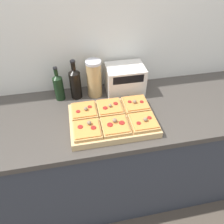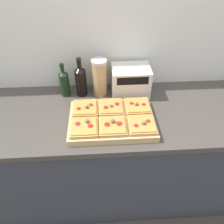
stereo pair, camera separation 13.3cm
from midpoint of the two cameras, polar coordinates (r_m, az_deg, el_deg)
The scene contains 14 objects.
ground_plane at distance 2.03m, azimuth -0.69°, elevation -26.87°, with size 12.00×12.00×0.00m, color #4C4238.
wall_back at distance 1.56m, azimuth -5.91°, elevation 17.20°, with size 6.00×0.06×2.50m.
kitchen_counter at distance 1.77m, azimuth -2.78°, elevation -11.59°, with size 2.63×0.67×0.94m.
cutting_board at distance 1.34m, azimuth -2.60°, elevation -2.32°, with size 0.51×0.35×0.04m, color tan.
pizza_slice_back_left at distance 1.37m, azimuth -10.06°, elevation 0.26°, with size 0.16×0.16×0.05m.
pizza_slice_back_center at distance 1.37m, azimuth -3.21°, elevation 1.14°, with size 0.16×0.16×0.05m.
pizza_slice_back_right at distance 1.40m, azimuth 3.50°, elevation 2.00°, with size 0.16×0.16×0.05m.
pizza_slice_front_left at distance 1.25m, azimuth -9.57°, elevation -4.69°, with size 0.16×0.16×0.05m.
pizza_slice_front_center at distance 1.25m, azimuth -2.03°, elevation -3.70°, with size 0.16×0.16×0.06m.
pizza_slice_front_right at distance 1.28m, azimuth 5.32°, elevation -2.69°, with size 0.16×0.16×0.05m.
olive_oil_bottle at distance 1.54m, azimuth -16.22°, elevation 6.32°, with size 0.07×0.07×0.25m.
wine_bottle at distance 1.52m, azimuth -12.07°, elevation 7.38°, with size 0.08×0.08×0.28m.
grain_jar_tall at distance 1.51m, azimuth -7.21°, elevation 8.56°, with size 0.10×0.10×0.27m.
toaster_oven at distance 1.54m, azimuth 0.89°, elevation 8.32°, with size 0.28×0.19×0.21m.
Camera 1 is at (-0.19, -0.73, 1.88)m, focal length 35.00 mm.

